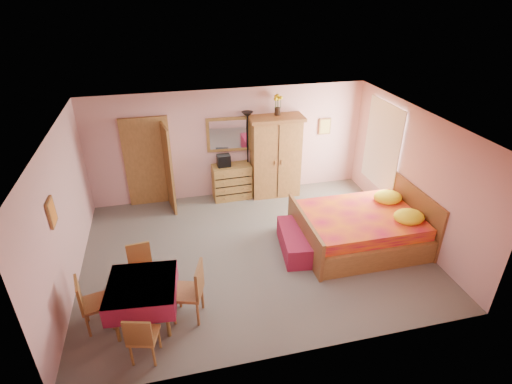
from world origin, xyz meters
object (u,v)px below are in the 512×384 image
object	(u,v)px
floor_lamp	(248,155)
wardrobe	(275,157)
stereo	(224,161)
chair_north	(142,270)
chair_east	(187,292)
chair_south	(144,335)
dining_table	(144,302)
bed	(360,219)
chest_of_drawers	(232,182)
bench	(294,241)
sunflower_vase	(278,105)
wall_mirror	(229,134)
chair_west	(96,302)

from	to	relation	value
floor_lamp	wardrobe	size ratio (longest dim) A/B	1.06
stereo	chair_north	bearing A→B (deg)	-123.11
wardrobe	chair_north	distance (m)	4.29
chair_east	chair_south	bearing A→B (deg)	151.46
chair_north	dining_table	bearing A→B (deg)	87.71
wardrobe	bed	bearing A→B (deg)	-65.00
chest_of_drawers	dining_table	distance (m)	4.13
chair_east	bench	bearing A→B (deg)	-42.33
chest_of_drawers	sunflower_vase	size ratio (longest dim) A/B	1.89
wardrobe	dining_table	size ratio (longest dim) A/B	1.96
wardrobe	chair_south	xyz separation A→B (m)	(-3.10, -4.27, -0.57)
floor_lamp	sunflower_vase	bearing A→B (deg)	-3.26
bench	chair_south	bearing A→B (deg)	-146.03
chair_north	floor_lamp	bearing A→B (deg)	-135.30
wall_mirror	chair_south	xyz separation A→B (m)	(-2.03, -4.51, -1.13)
wall_mirror	dining_table	world-z (taller)	wall_mirror
chest_of_drawers	wall_mirror	distance (m)	1.14
stereo	wardrobe	size ratio (longest dim) A/B	0.15
bench	chair_east	bearing A→B (deg)	-149.73
chest_of_drawers	floor_lamp	distance (m)	0.75
chest_of_drawers	wall_mirror	size ratio (longest dim) A/B	0.87
chair_west	chair_east	world-z (taller)	chair_east
chair_west	bench	bearing A→B (deg)	95.71
chest_of_drawers	chair_north	xyz separation A→B (m)	(-2.07, -2.90, 0.00)
chair_south	chair_north	size ratio (longest dim) A/B	0.97
stereo	chair_east	bearing A→B (deg)	-108.06
bed	chair_west	xyz separation A→B (m)	(-4.84, -1.06, -0.10)
floor_lamp	bench	xyz separation A→B (m)	(0.35, -2.52, -0.83)
wall_mirror	chair_south	bearing A→B (deg)	-110.44
chair_east	chest_of_drawers	bearing A→B (deg)	-3.14
bench	chair_north	distance (m)	2.90
stereo	sunflower_vase	xyz separation A→B (m)	(1.29, 0.06, 1.22)
wall_mirror	chair_west	distance (m)	4.76
dining_table	chair_west	bearing A→B (deg)	174.89
wall_mirror	chair_west	xyz separation A→B (m)	(-2.73, -3.75, -1.09)
chair_south	chair_north	bearing A→B (deg)	106.91
sunflower_vase	chair_north	world-z (taller)	sunflower_vase
bench	dining_table	xyz separation A→B (m)	(-2.81, -1.19, 0.16)
bench	chair_east	distance (m)	2.50
sunflower_vase	chair_north	size ratio (longest dim) A/B	0.55
stereo	sunflower_vase	bearing A→B (deg)	2.64
chest_of_drawers	sunflower_vase	bearing A→B (deg)	1.88
bed	chair_north	size ratio (longest dim) A/B	2.80
floor_lamp	chair_east	world-z (taller)	floor_lamp
bed	chair_north	bearing A→B (deg)	-173.87
dining_table	sunflower_vase	bearing A→B (deg)	49.37
chest_of_drawers	chair_north	world-z (taller)	chair_north
chair_south	stereo	bearing A→B (deg)	81.96
dining_table	wall_mirror	bearing A→B (deg)	61.94
sunflower_vase	chair_north	distance (m)	4.70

